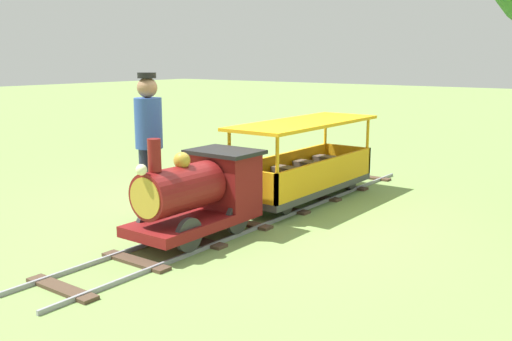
% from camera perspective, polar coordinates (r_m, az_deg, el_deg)
% --- Properties ---
extents(ground_plane, '(60.00, 60.00, 0.00)m').
position_cam_1_polar(ground_plane, '(6.64, 0.91, -4.43)').
color(ground_plane, '#75934C').
extents(track, '(0.76, 6.05, 0.04)m').
position_cam_1_polar(track, '(6.58, 0.59, -4.41)').
color(track, gray).
rests_on(track, ground_plane).
extents(locomotive, '(0.72, 1.45, 1.04)m').
position_cam_1_polar(locomotive, '(5.69, -5.53, -2.10)').
color(locomotive, maroon).
rests_on(locomotive, ground_plane).
extents(passenger_car, '(0.82, 2.35, 0.97)m').
position_cam_1_polar(passenger_car, '(7.22, 4.81, 0.25)').
color(passenger_car, '#3F3F3F').
rests_on(passenger_car, ground_plane).
extents(conductor_person, '(0.30, 0.30, 1.62)m').
position_cam_1_polar(conductor_person, '(6.42, -10.55, 3.57)').
color(conductor_person, '#282D47').
rests_on(conductor_person, ground_plane).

